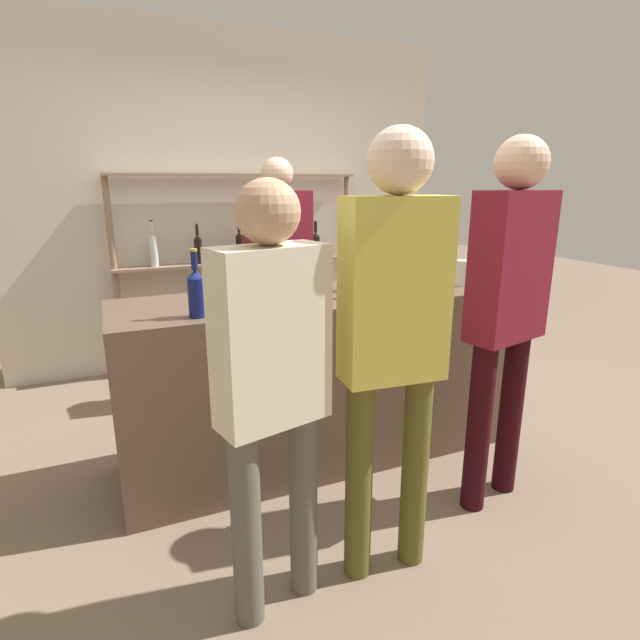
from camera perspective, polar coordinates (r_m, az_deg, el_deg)
The scene contains 13 objects.
ground_plane at distance 3.12m, azimuth 0.00°, elevation -14.81°, with size 16.00×16.00×0.00m, color #7A6651.
bar_counter at distance 2.91m, azimuth 0.00°, elevation -6.49°, with size 2.23×0.67×0.97m, color brown.
back_wall at distance 4.54m, azimuth -9.94°, elevation 13.03°, with size 3.83×0.12×2.80m, color beige.
back_shelf at distance 4.40m, azimuth -8.99°, elevation 9.03°, with size 2.09×0.18×1.64m.
counter_bottle_0 at distance 2.34m, azimuth -13.97°, elevation 3.15°, with size 0.08×0.08×0.31m.
counter_bottle_1 at distance 2.86m, azimuth 4.67°, elevation 6.00°, with size 0.08×0.08×0.33m.
counter_bottle_2 at distance 3.15m, azimuth 7.31°, elevation 6.69°, with size 0.08×0.08×0.33m.
wine_glass at distance 2.66m, azimuth 3.97°, elevation 5.07°, with size 0.08×0.08×0.17m.
cork_jar at distance 3.13m, azimuth 15.92°, elevation 5.18°, with size 0.10×0.10×0.15m.
customer_right at distance 2.47m, azimuth 20.67°, elevation 2.55°, with size 0.44×0.27×1.77m.
customer_center at distance 1.87m, azimuth 8.40°, elevation -0.54°, with size 0.40×0.23×1.76m.
server_behind_counter at distance 3.73m, azimuth -4.71°, elevation 6.92°, with size 0.50×0.29×1.75m.
customer_left at distance 1.71m, azimuth -5.49°, elevation -6.16°, with size 0.41×0.26×1.59m.
Camera 1 is at (-1.07, -2.48, 1.57)m, focal length 28.00 mm.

